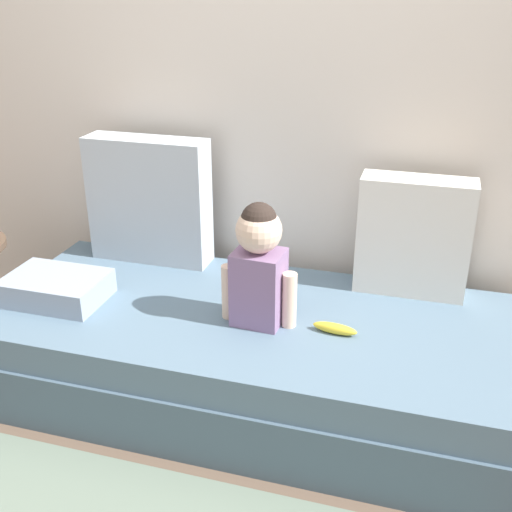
{
  "coord_description": "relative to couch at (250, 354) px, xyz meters",
  "views": [
    {
      "loc": [
        0.63,
        -2.06,
        1.6
      ],
      "look_at": [
        0.03,
        0.0,
        0.64
      ],
      "focal_mm": 43.27,
      "sensor_mm": 36.0,
      "label": 1
    }
  ],
  "objects": [
    {
      "name": "banana",
      "position": [
        0.35,
        -0.06,
        0.22
      ],
      "size": [
        0.17,
        0.06,
        0.04
      ],
      "primitive_type": "ellipsoid",
      "rotation": [
        0.0,
        0.0,
        -0.11
      ],
      "color": "yellow",
      "rests_on": "couch"
    },
    {
      "name": "toddler",
      "position": [
        0.05,
        -0.05,
        0.45
      ],
      "size": [
        0.3,
        0.17,
        0.49
      ],
      "color": "gray",
      "rests_on": "couch"
    },
    {
      "name": "back_wall",
      "position": [
        0.0,
        0.6,
        0.98
      ],
      "size": [
        5.35,
        0.1,
        2.33
      ],
      "primitive_type": "cube",
      "color": "silver",
      "rests_on": "ground"
    },
    {
      "name": "throw_pillow_right",
      "position": [
        0.59,
        0.37,
        0.44
      ],
      "size": [
        0.45,
        0.16,
        0.5
      ],
      "primitive_type": "cube",
      "color": "silver",
      "rests_on": "couch"
    },
    {
      "name": "ground_plane",
      "position": [
        0.0,
        0.0,
        -0.19
      ],
      "size": [
        12.0,
        12.0,
        0.0
      ],
      "primitive_type": "plane",
      "color": "brown"
    },
    {
      "name": "folded_blanket",
      "position": [
        -0.8,
        -0.12,
        0.25
      ],
      "size": [
        0.4,
        0.28,
        0.11
      ],
      "primitive_type": "cube",
      "color": "#8E9EB2",
      "rests_on": "couch"
    },
    {
      "name": "throw_pillow_left",
      "position": [
        -0.59,
        0.37,
        0.48
      ],
      "size": [
        0.56,
        0.16,
        0.58
      ],
      "primitive_type": "cube",
      "color": "#B2BCC6",
      "rests_on": "couch"
    },
    {
      "name": "couch",
      "position": [
        0.0,
        0.0,
        0.0
      ],
      "size": [
        2.15,
        0.95,
        0.39
      ],
      "color": "#495F70",
      "rests_on": "ground"
    }
  ]
}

